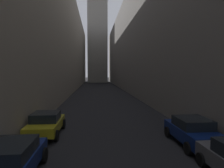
# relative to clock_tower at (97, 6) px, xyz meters

# --- Properties ---
(ground_plane) EXTENTS (264.00, 264.00, 0.00)m
(ground_plane) POSITION_rel_clock_tower_xyz_m (0.00, -46.56, -31.84)
(ground_plane) COLOR black
(building_block_left) EXTENTS (12.08, 108.00, 21.19)m
(building_block_left) POSITION_rel_clock_tower_xyz_m (-11.54, -44.56, -21.24)
(building_block_left) COLOR gray
(building_block_left) RESTS_ON ground
(building_block_right) EXTENTS (11.56, 108.00, 20.90)m
(building_block_right) POSITION_rel_clock_tower_xyz_m (11.28, -44.56, -21.38)
(building_block_right) COLOR slate
(building_block_right) RESTS_ON ground
(clock_tower) EXTENTS (8.91, 8.91, 61.24)m
(clock_tower) POSITION_rel_clock_tower_xyz_m (0.00, 0.00, 0.00)
(clock_tower) COLOR gray
(clock_tower) RESTS_ON ground
(parked_car_left_third) EXTENTS (2.03, 4.18, 1.46)m
(parked_car_left_third) POSITION_rel_clock_tower_xyz_m (-4.40, -76.78, -31.06)
(parked_car_left_third) COLOR navy
(parked_car_left_third) RESTS_ON ground
(parked_car_left_far) EXTENTS (2.05, 4.04, 1.49)m
(parked_car_left_far) POSITION_rel_clock_tower_xyz_m (-4.40, -71.19, -31.07)
(parked_car_left_far) COLOR #A59919
(parked_car_left_far) RESTS_ON ground
(parked_car_right_far) EXTENTS (2.06, 4.09, 1.52)m
(parked_car_right_far) POSITION_rel_clock_tower_xyz_m (4.40, -73.73, -31.04)
(parked_car_right_far) COLOR navy
(parked_car_right_far) RESTS_ON ground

